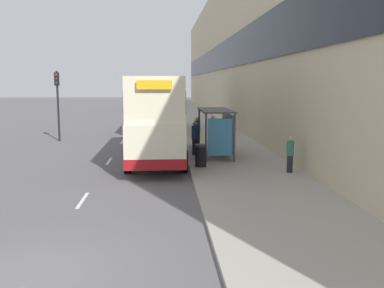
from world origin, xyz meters
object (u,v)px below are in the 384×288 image
at_px(car_0, 160,102).
at_px(pedestrian_at_shelter, 213,129).
at_px(double_decker_bus_near, 157,117).
at_px(litter_bin, 201,155).
at_px(double_decker_bus_ahead, 157,104).
at_px(bus_shelter, 219,124).
at_px(pedestrian_3, 197,132).
at_px(car_1, 158,107).
at_px(pedestrian_1, 195,138).
at_px(traffic_light_far_kerb, 57,94).
at_px(car_2, 158,100).
at_px(pedestrian_2, 290,154).

relative_size(car_0, pedestrian_at_shelter, 2.46).
distance_m(double_decker_bus_near, litter_bin, 3.64).
xyz_separation_m(double_decker_bus_ahead, car_0, (0.00, 35.27, -1.40)).
relative_size(bus_shelter, litter_bin, 4.00).
height_order(double_decker_bus_ahead, pedestrian_at_shelter, double_decker_bus_ahead).
distance_m(bus_shelter, litter_bin, 3.17).
distance_m(bus_shelter, double_decker_bus_near, 3.33).
distance_m(double_decker_bus_ahead, pedestrian_3, 9.75).
xyz_separation_m(car_1, pedestrian_3, (2.77, -30.93, 0.23)).
distance_m(pedestrian_1, traffic_light_far_kerb, 11.62).
bearing_deg(bus_shelter, pedestrian_1, 151.99).
bearing_deg(double_decker_bus_ahead, litter_bin, -81.84).
distance_m(car_0, pedestrian_1, 47.42).
relative_size(car_1, pedestrian_3, 2.42).
height_order(car_2, pedestrian_at_shelter, pedestrian_at_shelter).
bearing_deg(litter_bin, car_2, 92.49).
xyz_separation_m(pedestrian_1, pedestrian_2, (3.80, -4.89, -0.12)).
bearing_deg(car_2, traffic_light_far_kerb, -97.72).
bearing_deg(traffic_light_far_kerb, bus_shelter, -37.39).
height_order(car_0, pedestrian_2, car_0).
distance_m(pedestrian_1, pedestrian_3, 2.79).
relative_size(double_decker_bus_near, double_decker_bus_ahead, 0.95).
distance_m(pedestrian_at_shelter, pedestrian_3, 1.75).
height_order(bus_shelter, pedestrian_3, bus_shelter).
bearing_deg(double_decker_bus_near, double_decker_bus_ahead, 90.62).
bearing_deg(pedestrian_3, car_0, 93.26).
xyz_separation_m(double_decker_bus_ahead, litter_bin, (2.21, -15.43, -1.61)).
relative_size(car_1, litter_bin, 4.26).
bearing_deg(bus_shelter, traffic_light_far_kerb, 142.61).
xyz_separation_m(car_2, pedestrian_at_shelter, (3.95, -50.46, 0.21)).
bearing_deg(pedestrian_2, bus_shelter, 121.11).
distance_m(litter_bin, traffic_light_far_kerb, 13.99).
bearing_deg(pedestrian_at_shelter, pedestrian_3, -129.25).
bearing_deg(traffic_light_far_kerb, car_2, 82.28).
bearing_deg(car_2, pedestrian_1, -87.39).
bearing_deg(pedestrian_3, double_decker_bus_near, -123.92).
relative_size(double_decker_bus_near, car_2, 2.28).
distance_m(double_decker_bus_ahead, litter_bin, 15.67).
xyz_separation_m(pedestrian_at_shelter, traffic_light_far_kerb, (-10.39, 2.99, 2.17)).
xyz_separation_m(car_0, pedestrian_1, (2.18, -47.37, 0.18)).
bearing_deg(pedestrian_1, pedestrian_3, 82.68).
distance_m(bus_shelter, pedestrian_3, 3.63).
bearing_deg(pedestrian_3, bus_shelter, -75.40).
distance_m(car_1, pedestrian_1, 33.78).
bearing_deg(litter_bin, pedestrian_3, 86.91).
bearing_deg(traffic_light_far_kerb, double_decker_bus_near, -49.04).
bearing_deg(double_decker_bus_ahead, car_2, 90.41).
relative_size(car_2, litter_bin, 4.21).
xyz_separation_m(bus_shelter, pedestrian_2, (2.55, -4.23, -0.93)).
bearing_deg(traffic_light_far_kerb, pedestrian_2, -43.33).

